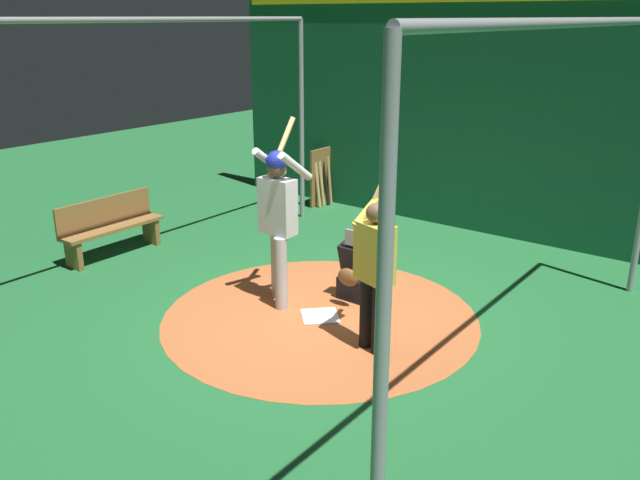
% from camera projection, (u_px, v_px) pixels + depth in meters
% --- Properties ---
extents(ground_plane, '(25.61, 25.61, 0.00)m').
position_uv_depth(ground_plane, '(320.00, 317.00, 7.62)').
color(ground_plane, '#216633').
extents(dirt_circle, '(3.67, 3.67, 0.01)m').
position_uv_depth(dirt_circle, '(320.00, 317.00, 7.62)').
color(dirt_circle, '#B76033').
rests_on(dirt_circle, ground).
extents(home_plate, '(0.59, 0.59, 0.01)m').
position_uv_depth(home_plate, '(320.00, 316.00, 7.62)').
color(home_plate, white).
rests_on(home_plate, dirt_circle).
extents(batter, '(0.68, 0.49, 2.20)m').
position_uv_depth(batter, '(278.00, 211.00, 7.65)').
color(batter, '#B3B3B7').
rests_on(batter, ground).
extents(catcher, '(0.58, 0.40, 0.93)m').
position_uv_depth(catcher, '(357.00, 271.00, 8.00)').
color(catcher, black).
rests_on(catcher, ground).
extents(visitor, '(0.63, 0.51, 1.98)m').
position_uv_depth(visitor, '(375.00, 267.00, 6.60)').
color(visitor, black).
rests_on(visitor, ground).
extents(back_wall, '(0.22, 9.61, 3.78)m').
position_uv_depth(back_wall, '(483.00, 113.00, 10.15)').
color(back_wall, '#145133').
rests_on(back_wall, ground).
extents(cage_frame, '(6.10, 5.45, 3.32)m').
position_uv_depth(cage_frame, '(320.00, 117.00, 6.87)').
color(cage_frame, gray).
rests_on(cage_frame, ground).
extents(bat_rack, '(0.82, 0.20, 1.05)m').
position_uv_depth(bat_rack, '(326.00, 178.00, 12.08)').
color(bat_rack, olive).
rests_on(bat_rack, ground).
extents(bench, '(1.58, 0.36, 0.85)m').
position_uv_depth(bench, '(110.00, 226.00, 9.47)').
color(bench, olive).
rests_on(bench, ground).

